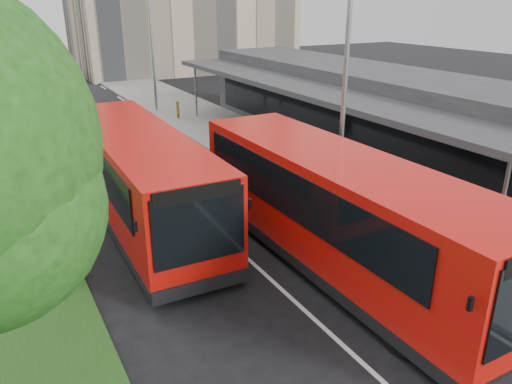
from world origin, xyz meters
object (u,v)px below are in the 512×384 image
bus_main (339,212)px  litter_bin (246,138)px  car_far (40,71)px  bus_second (140,177)px  bollard (178,110)px  lamp_post_far (150,40)px  car_near (70,77)px  lamp_post_near (343,82)px

bus_main → litter_bin: size_ratio=11.25×
car_far → bus_second: bearing=-81.5°
litter_bin → bollard: bollard is taller
bus_main → bus_second: 6.96m
bus_second → litter_bin: (7.11, 5.89, -0.96)m
lamp_post_far → car_near: (-2.78, 16.14, -4.17)m
bus_main → bollard: bus_main is taller
bus_main → bollard: 19.94m
lamp_post_near → litter_bin: (1.08, 8.85, -4.06)m
lamp_post_far → bus_main: 23.06m
bus_main → car_far: size_ratio=3.20×
bus_second → car_near: bearing=85.8°
car_far → litter_bin: bearing=-69.3°
bus_main → car_far: bus_main is taller
bollard → car_far: bollard is taller
lamp_post_far → bus_main: (-2.06, -22.77, -3.05)m
lamp_post_far → bollard: lamp_post_far is taller
lamp_post_near → bus_second: size_ratio=0.71×
bus_second → car_far: size_ratio=3.12×
lamp_post_near → lamp_post_far: (0.00, 20.00, 0.00)m
bollard → car_near: size_ratio=0.33×
bus_main → bus_second: (-3.96, 5.72, -0.05)m
lamp_post_far → car_far: size_ratio=2.22×
car_far → bollard: bearing=-67.2°
litter_bin → car_far: car_far is taller
bus_second → car_near: (3.24, 33.18, -1.08)m
lamp_post_far → litter_bin: lamp_post_far is taller
lamp_post_far → litter_bin: 11.92m
bus_second → bollard: bearing=66.3°
bus_main → car_far: bearing=93.3°
bus_main → bus_second: bearing=124.5°
bus_second → bollard: bus_second is taller
bus_main → car_near: bearing=90.9°
bus_main → car_near: 38.93m
litter_bin → car_near: (-3.87, 27.29, -0.12)m
lamp_post_far → car_near: lamp_post_far is taller
bus_main → litter_bin: (3.15, 11.61, -1.01)m
lamp_post_far → car_near: bearing=99.8°
lamp_post_near → car_near: bearing=94.4°
bus_second → litter_bin: size_ratio=10.96×
car_far → lamp_post_far: bearing=-66.8°
bollard → car_near: (-3.29, 19.16, -0.13)m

